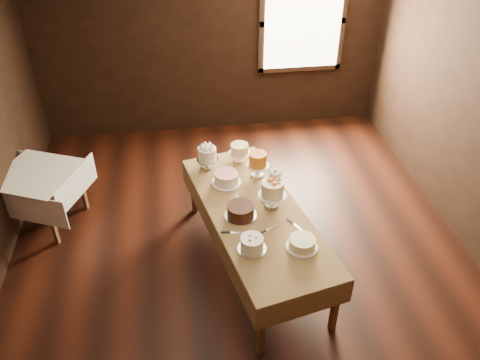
# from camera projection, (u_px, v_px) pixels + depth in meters

# --- Properties ---
(floor) EXTENTS (5.00, 6.00, 0.01)m
(floor) POSITION_uv_depth(u_px,v_px,m) (243.00, 262.00, 5.24)
(floor) COLOR black
(floor) RESTS_ON ground
(wall_back) EXTENTS (5.00, 0.02, 2.80)m
(wall_back) POSITION_uv_depth(u_px,v_px,m) (211.00, 40.00, 6.83)
(wall_back) COLOR black
(wall_back) RESTS_ON ground
(window) EXTENTS (1.10, 0.05, 1.30)m
(window) POSITION_uv_depth(u_px,v_px,m) (303.00, 23.00, 6.82)
(window) COLOR #FFEABF
(window) RESTS_ON wall_back
(display_table) EXTENTS (1.35, 2.42, 0.71)m
(display_table) POSITION_uv_depth(u_px,v_px,m) (255.00, 215.00, 4.86)
(display_table) COLOR #492D18
(display_table) RESTS_ON ground
(side_table) EXTENTS (1.08, 1.08, 0.68)m
(side_table) POSITION_uv_depth(u_px,v_px,m) (37.00, 179.00, 5.45)
(side_table) COLOR #492D18
(side_table) RESTS_ON ground
(cake_meringue) EXTENTS (0.27, 0.27, 0.26)m
(cake_meringue) POSITION_uv_depth(u_px,v_px,m) (207.00, 158.00, 5.40)
(cake_meringue) COLOR silver
(cake_meringue) RESTS_ON display_table
(cake_speckled) EXTENTS (0.26, 0.26, 0.23)m
(cake_speckled) POSITION_uv_depth(u_px,v_px,m) (239.00, 153.00, 5.52)
(cake_speckled) COLOR white
(cake_speckled) RESTS_ON display_table
(cake_lattice) EXTENTS (0.32, 0.32, 0.12)m
(cake_lattice) POSITION_uv_depth(u_px,v_px,m) (226.00, 179.00, 5.18)
(cake_lattice) COLOR white
(cake_lattice) RESTS_ON display_table
(cake_caramel) EXTENTS (0.26, 0.26, 0.29)m
(cake_caramel) POSITION_uv_depth(u_px,v_px,m) (258.00, 166.00, 5.26)
(cake_caramel) COLOR white
(cake_caramel) RESTS_ON display_table
(cake_chocolate) EXTENTS (0.37, 0.37, 0.13)m
(cake_chocolate) POSITION_uv_depth(u_px,v_px,m) (241.00, 211.00, 4.74)
(cake_chocolate) COLOR silver
(cake_chocolate) RESTS_ON display_table
(cake_flowers) EXTENTS (0.29, 0.29, 0.30)m
(cake_flowers) POSITION_uv_depth(u_px,v_px,m) (272.00, 195.00, 4.84)
(cake_flowers) COLOR white
(cake_flowers) RESTS_ON display_table
(cake_swirl) EXTENTS (0.27, 0.27, 0.14)m
(cake_swirl) POSITION_uv_depth(u_px,v_px,m) (252.00, 244.00, 4.35)
(cake_swirl) COLOR silver
(cake_swirl) RESTS_ON display_table
(cake_cream) EXTENTS (0.32, 0.32, 0.10)m
(cake_cream) POSITION_uv_depth(u_px,v_px,m) (302.00, 243.00, 4.38)
(cake_cream) COLOR white
(cake_cream) RESTS_ON display_table
(cake_server_a) EXTENTS (0.23, 0.13, 0.01)m
(cake_server_a) POSITION_uv_depth(u_px,v_px,m) (272.00, 227.00, 4.63)
(cake_server_a) COLOR silver
(cake_server_a) RESTS_ON display_table
(cake_server_b) EXTENTS (0.13, 0.23, 0.01)m
(cake_server_b) POSITION_uv_depth(u_px,v_px,m) (298.00, 228.00, 4.62)
(cake_server_b) COLOR silver
(cake_server_b) RESTS_ON display_table
(cake_server_c) EXTENTS (0.03, 0.24, 0.01)m
(cake_server_c) POSITION_uv_depth(u_px,v_px,m) (238.00, 198.00, 5.00)
(cake_server_c) COLOR silver
(cake_server_c) RESTS_ON display_table
(cake_server_d) EXTENTS (0.13, 0.23, 0.01)m
(cake_server_d) POSITION_uv_depth(u_px,v_px,m) (267.00, 193.00, 5.07)
(cake_server_d) COLOR silver
(cake_server_d) RESTS_ON display_table
(cake_server_e) EXTENTS (0.24, 0.06, 0.01)m
(cake_server_e) POSITION_uv_depth(u_px,v_px,m) (239.00, 232.00, 4.57)
(cake_server_e) COLOR silver
(cake_server_e) RESTS_ON display_table
(flower_vase) EXTENTS (0.15, 0.15, 0.12)m
(flower_vase) POSITION_uv_depth(u_px,v_px,m) (274.00, 192.00, 4.99)
(flower_vase) COLOR #2D2823
(flower_vase) RESTS_ON display_table
(flower_bouquet) EXTENTS (0.14, 0.14, 0.20)m
(flower_bouquet) POSITION_uv_depth(u_px,v_px,m) (275.00, 178.00, 4.88)
(flower_bouquet) COLOR white
(flower_bouquet) RESTS_ON flower_vase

